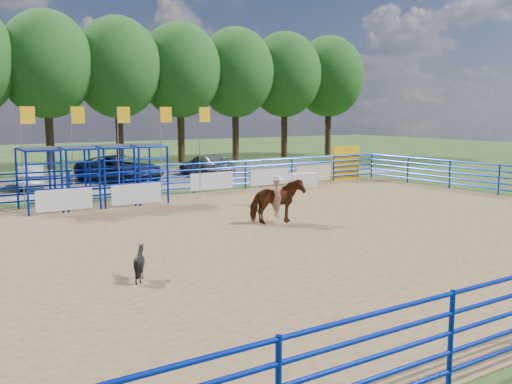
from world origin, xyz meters
TOP-DOWN VIEW (x-y plane):
  - ground at (0.00, 0.00)m, footprint 120.00×120.00m
  - arena_dirt at (0.00, 0.00)m, footprint 30.00×20.00m
  - gravel_strip at (0.00, 17.00)m, footprint 40.00×10.00m
  - announcer_table at (9.04, 8.94)m, footprint 1.47×0.90m
  - horse_and_rider at (1.99, 1.42)m, footprint 2.03×1.22m
  - calf at (-4.70, -2.45)m, footprint 0.92×0.87m
  - car_b at (-3.32, 16.33)m, footprint 2.02×3.91m
  - car_c at (1.54, 16.42)m, footprint 4.52×5.99m
  - car_d at (7.10, 16.36)m, footprint 2.08×4.73m
  - perimeter_fence at (0.00, 0.00)m, footprint 30.10×20.10m
  - chute_assembly at (-1.90, 8.84)m, footprint 19.32×2.41m
  - treeline at (0.00, 26.00)m, footprint 56.40×6.40m

SIDE VIEW (x-z plane):
  - ground at x=0.00m, z-range 0.00..0.00m
  - gravel_strip at x=0.00m, z-range 0.00..0.01m
  - arena_dirt at x=0.00m, z-range 0.00..0.02m
  - announcer_table at x=9.04m, z-range 0.02..0.75m
  - calf at x=-4.70m, z-range 0.02..0.84m
  - car_b at x=-3.32m, z-range 0.01..1.24m
  - car_d at x=7.10m, z-range 0.01..1.36m
  - perimeter_fence at x=0.00m, z-range 0.00..1.50m
  - car_c at x=1.54m, z-range 0.01..1.52m
  - horse_and_rider at x=1.99m, z-range -0.29..2.10m
  - chute_assembly at x=-1.90m, z-range -0.84..3.36m
  - treeline at x=0.00m, z-range 1.91..13.15m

